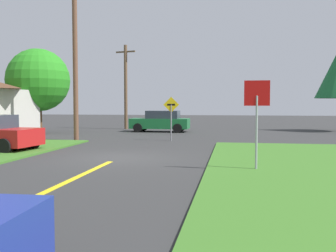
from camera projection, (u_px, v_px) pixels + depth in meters
ground_plane at (118, 158)px, 14.83m from camera, size 120.00×120.00×0.00m
stop_sign at (257, 107)px, 11.76m from camera, size 0.78×0.07×2.84m
car_approaching_junction at (161, 121)px, 29.00m from camera, size 4.47×2.04×1.62m
utility_pole_mid at (75, 58)px, 21.77m from camera, size 1.76×0.62×9.29m
utility_pole_far at (126, 86)px, 32.08m from camera, size 1.78×0.53×7.10m
direction_sign at (171, 113)px, 21.78m from camera, size 0.91×0.08×2.53m
pine_tree_center at (38, 80)px, 26.99m from camera, size 4.45×4.45×6.05m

